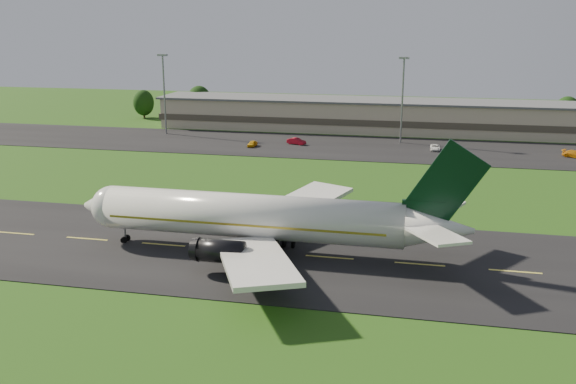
% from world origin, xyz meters
% --- Properties ---
extents(ground, '(360.00, 360.00, 0.00)m').
position_xyz_m(ground, '(0.00, 0.00, 0.00)').
color(ground, '#1E4110').
rests_on(ground, ground).
extents(taxiway, '(220.00, 30.00, 0.10)m').
position_xyz_m(taxiway, '(0.00, 0.00, 0.05)').
color(taxiway, black).
rests_on(taxiway, ground).
extents(apron, '(260.00, 30.00, 0.10)m').
position_xyz_m(apron, '(0.00, 72.00, 0.05)').
color(apron, black).
rests_on(apron, ground).
extents(airliner, '(51.24, 42.18, 15.57)m').
position_xyz_m(airliner, '(-9.08, -0.01, 4.66)').
color(airliner, white).
rests_on(airliner, ground).
extents(terminal, '(145.00, 16.00, 8.40)m').
position_xyz_m(terminal, '(6.40, 96.18, 3.99)').
color(terminal, '#C8B498').
rests_on(terminal, ground).
extents(light_mast_west, '(2.40, 1.20, 20.35)m').
position_xyz_m(light_mast_west, '(-55.00, 80.00, 12.74)').
color(light_mast_west, gray).
rests_on(light_mast_west, ground).
extents(light_mast_centre, '(2.40, 1.20, 20.35)m').
position_xyz_m(light_mast_centre, '(5.00, 80.00, 12.74)').
color(light_mast_centre, gray).
rests_on(light_mast_centre, ground).
extents(tree_line, '(191.17, 7.98, 10.03)m').
position_xyz_m(tree_line, '(32.12, 105.54, 4.91)').
color(tree_line, black).
rests_on(tree_line, ground).
extents(service_vehicle_a, '(1.76, 4.03, 1.35)m').
position_xyz_m(service_vehicle_a, '(-28.51, 67.78, 0.78)').
color(service_vehicle_a, '#D79E0C').
rests_on(service_vehicle_a, apron).
extents(service_vehicle_b, '(4.88, 3.03, 1.52)m').
position_xyz_m(service_vehicle_b, '(-18.98, 72.57, 0.86)').
color(service_vehicle_b, maroon).
rests_on(service_vehicle_b, apron).
extents(service_vehicle_c, '(2.17, 4.60, 1.27)m').
position_xyz_m(service_vehicle_c, '(13.13, 72.25, 0.74)').
color(service_vehicle_c, white).
rests_on(service_vehicle_c, apron).
extents(service_vehicle_d, '(5.55, 4.61, 1.52)m').
position_xyz_m(service_vehicle_d, '(42.36, 70.31, 0.86)').
color(service_vehicle_d, orange).
rests_on(service_vehicle_d, apron).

